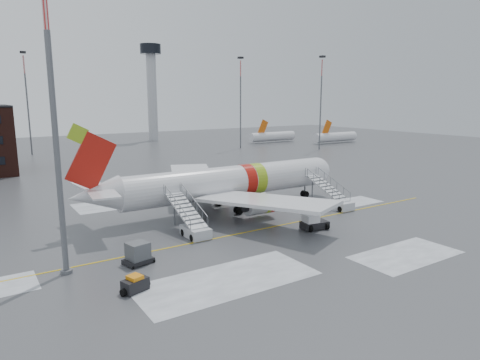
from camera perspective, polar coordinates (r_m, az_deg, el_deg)
ground at (r=44.08m, az=-1.83°, el=-7.03°), size 260.00×260.00×0.00m
airliner at (r=51.88m, az=-2.08°, el=-0.39°), size 35.03×32.97×11.18m
airstair_fwd at (r=54.80m, az=12.59°, el=-2.56°), size 2.05×7.70×3.48m
airstair_aft at (r=43.29m, az=-6.40°, el=-5.95°), size 2.05×7.70×3.48m
pushback_tug at (r=45.68m, az=9.73°, el=-5.60°), size 3.03×2.45×1.62m
uld_container at (r=36.92m, az=-13.44°, el=-9.55°), size 2.54×2.09×1.83m
baggage_tractor at (r=32.15m, az=-13.80°, el=-13.38°), size 2.43×1.56×1.20m
light_mast_near at (r=34.46m, az=-23.54°, el=7.45°), size 1.20×1.20×23.09m
control_tower at (r=140.85m, az=-11.71°, el=12.78°), size 6.40×6.40×30.00m
light_mast_far_ne at (r=116.80m, az=0.07°, el=11.02°), size 1.20×1.20×24.25m
light_mast_far_n at (r=114.76m, az=-26.54°, el=9.90°), size 1.20×1.20×24.25m
light_mast_far_e at (r=115.70m, az=10.74°, el=10.84°), size 1.20×1.20×24.25m
distant_aircraft at (r=131.34m, az=7.14°, el=4.88°), size 35.00×18.00×8.00m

